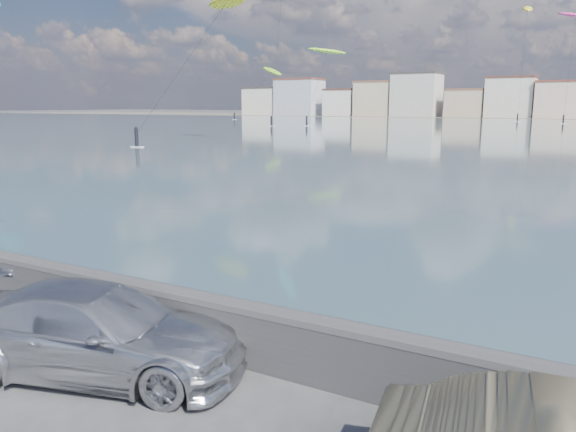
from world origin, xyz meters
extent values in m
plane|color=#333335|center=(0.00, 0.00, 0.00)|extent=(700.00, 700.00, 0.00)
cube|color=#3A5660|center=(0.00, 91.50, 0.01)|extent=(500.00, 177.00, 0.00)
cube|color=#28282B|center=(0.00, 2.70, 0.45)|extent=(400.00, 0.35, 0.90)
cylinder|color=#28282B|center=(0.00, 2.70, 0.90)|extent=(400.00, 0.36, 0.36)
cube|color=silver|center=(-112.00, 186.00, 5.00)|extent=(14.00, 11.00, 10.00)
cube|color=#383330|center=(-112.00, 186.00, 10.30)|extent=(14.28, 11.22, 0.60)
cube|color=#B2B7C6|center=(-96.50, 186.00, 6.50)|extent=(16.00, 12.00, 13.00)
cube|color=brown|center=(-96.50, 186.00, 13.30)|extent=(16.32, 12.24, 0.60)
cube|color=white|center=(-79.00, 186.00, 4.50)|extent=(11.00, 10.00, 9.00)
cube|color=#562D23|center=(-79.00, 186.00, 9.30)|extent=(11.22, 10.20, 0.60)
cube|color=beige|center=(-66.00, 186.00, 5.75)|extent=(13.00, 11.00, 11.50)
cube|color=brown|center=(-66.00, 186.00, 11.80)|extent=(13.26, 11.22, 0.60)
cube|color=beige|center=(-51.50, 186.00, 7.00)|extent=(15.00, 12.00, 14.00)
cube|color=#383330|center=(-51.50, 186.00, 14.30)|extent=(15.30, 12.24, 0.60)
cube|color=#CCB293|center=(-35.00, 186.00, 4.25)|extent=(12.00, 10.00, 8.50)
cube|color=brown|center=(-35.00, 186.00, 8.80)|extent=(12.24, 10.20, 0.60)
cube|color=silver|center=(-21.50, 186.00, 6.00)|extent=(14.00, 11.00, 12.00)
cube|color=#562D23|center=(-21.50, 186.00, 12.30)|extent=(14.28, 11.22, 0.60)
cube|color=beige|center=(-6.00, 186.00, 5.25)|extent=(16.00, 13.00, 10.50)
cube|color=brown|center=(-6.00, 186.00, 10.80)|extent=(16.32, 13.26, 0.60)
imported|color=#B5B7BC|center=(-0.89, 1.35, 0.68)|extent=(5.03, 3.18, 1.36)
cube|color=white|center=(-50.10, 88.32, 0.05)|extent=(1.40, 0.42, 0.08)
cylinder|color=black|center=(-50.10, 88.32, 0.95)|extent=(0.36, 0.36, 1.70)
sphere|color=black|center=(-50.10, 88.32, 1.85)|extent=(0.28, 0.28, 0.28)
cylinder|color=black|center=(-51.24, 93.12, 17.61)|extent=(2.33, 9.64, 32.62)
ellipsoid|color=yellow|center=(-14.95, 157.96, 28.21)|extent=(3.56, 8.57, 3.18)
cube|color=white|center=(-13.47, 143.32, 0.05)|extent=(1.40, 0.42, 0.08)
cylinder|color=black|center=(-13.47, 143.32, 0.95)|extent=(0.36, 0.36, 1.70)
sphere|color=black|center=(-13.47, 143.32, 1.85)|extent=(0.28, 0.28, 0.28)
cylinder|color=black|center=(-14.21, 150.64, 14.76)|extent=(1.50, 14.67, 26.93)
ellipsoid|color=yellow|center=(-31.82, 48.61, 14.97)|extent=(7.86, 5.63, 1.35)
cube|color=white|center=(-33.94, 36.18, 0.05)|extent=(1.40, 0.42, 0.08)
cylinder|color=black|center=(-33.94, 36.18, 0.95)|extent=(0.36, 0.36, 1.70)
sphere|color=black|center=(-33.94, 36.18, 1.85)|extent=(0.28, 0.28, 0.28)
cylinder|color=black|center=(-32.88, 42.40, 8.13)|extent=(2.15, 12.45, 13.69)
ellipsoid|color=#8CD826|center=(-79.45, 137.69, 13.51)|extent=(9.58, 6.85, 3.60)
cube|color=white|center=(-83.36, 124.03, 0.05)|extent=(1.40, 0.42, 0.08)
cylinder|color=black|center=(-83.36, 124.03, 0.95)|extent=(0.36, 0.36, 1.70)
sphere|color=black|center=(-83.36, 124.03, 1.85)|extent=(0.28, 0.28, 0.28)
cylinder|color=black|center=(-81.40, 130.86, 7.40)|extent=(3.94, 13.69, 12.23)
ellipsoid|color=#E5338C|center=(-2.92, 144.83, 24.04)|extent=(8.94, 4.76, 2.92)
cube|color=white|center=(-2.63, 130.60, 0.05)|extent=(1.40, 0.42, 0.08)
cylinder|color=black|center=(-2.63, 130.60, 0.95)|extent=(0.36, 0.36, 1.70)
sphere|color=black|center=(-2.63, 130.60, 1.85)|extent=(0.28, 0.28, 0.28)
cylinder|color=black|center=(-2.77, 137.72, 12.67)|extent=(0.32, 14.25, 22.75)
ellipsoid|color=#8CD826|center=(-43.80, 99.42, 14.44)|extent=(7.54, 6.48, 1.76)
cube|color=white|center=(-44.90, 92.89, 0.05)|extent=(1.40, 0.42, 0.08)
cylinder|color=black|center=(-44.90, 92.89, 0.95)|extent=(0.36, 0.36, 1.70)
sphere|color=black|center=(-44.90, 92.89, 1.85)|extent=(0.28, 0.28, 0.28)
cylinder|color=black|center=(-44.35, 96.15, 7.87)|extent=(1.13, 6.56, 13.15)
camera|label=1|loc=(5.65, -4.26, 4.09)|focal=35.00mm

